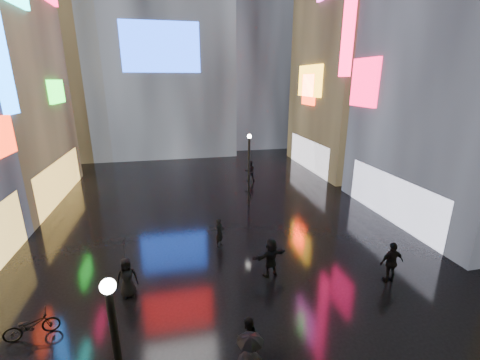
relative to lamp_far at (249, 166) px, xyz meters
name	(u,v)px	position (x,y,z in m)	size (l,w,h in m)	color
ground	(215,216)	(-2.73, -1.54, -2.94)	(140.00, 140.00, 0.00)	black
building_right_far	(366,21)	(13.25, 8.46, 11.03)	(10.28, 12.00, 28.00)	black
tower_flank_right	(252,15)	(6.27, 24.46, 14.06)	(12.00, 12.00, 34.00)	black
tower_flank_left	(59,40)	(-16.73, 20.46, 10.06)	(10.00, 10.00, 26.00)	black
lamp_far	(249,166)	(0.00, 0.00, 0.00)	(0.30, 0.30, 5.20)	black
pedestrian_1	(247,338)	(-3.27, -13.19, -2.17)	(0.75, 0.59, 1.55)	black
pedestrian_3	(392,262)	(4.03, -10.44, -1.98)	(1.13, 0.47, 1.93)	black
pedestrian_4	(127,278)	(-7.45, -9.02, -2.06)	(0.86, 0.56, 1.76)	black
pedestrian_5	(271,258)	(-1.12, -8.86, -2.01)	(1.73, 0.55, 1.87)	black
pedestrian_6	(220,233)	(-3.01, -5.61, -2.14)	(0.58, 0.38, 1.60)	black
pedestrian_7	(250,171)	(1.46, 5.57, -2.01)	(0.91, 0.71, 1.86)	black
umbrella_1	(250,345)	(-3.61, -14.80, -0.80)	(0.70, 0.70, 0.61)	black
umbrella_2	(124,249)	(-7.45, -9.02, -0.73)	(0.99, 1.01, 0.90)	black
bicycle	(31,325)	(-10.53, -10.67, -2.48)	(0.62, 1.78, 0.93)	black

